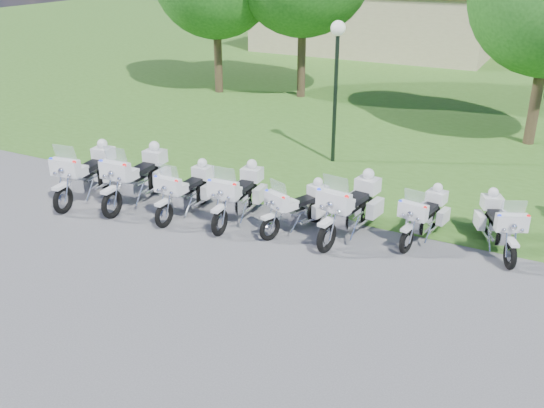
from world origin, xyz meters
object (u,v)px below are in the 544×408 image
at_px(motorcycle_7, 499,224).
at_px(motorcycle_1, 137,176).
at_px(motorcycle_4, 298,207).
at_px(motorcycle_6, 424,215).
at_px(motorcycle_3, 239,194).
at_px(lamp_post, 337,57).
at_px(motorcycle_5, 351,206).
at_px(motorcycle_2, 187,190).
at_px(motorcycle_0, 87,172).

bearing_deg(motorcycle_7, motorcycle_1, -14.71).
relative_size(motorcycle_4, motorcycle_6, 0.95).
distance_m(motorcycle_3, lamp_post, 5.72).
relative_size(motorcycle_3, motorcycle_5, 0.94).
bearing_deg(motorcycle_2, motorcycle_3, -165.92).
xyz_separation_m(motorcycle_4, lamp_post, (-1.12, 4.98, 2.63)).
distance_m(motorcycle_1, motorcycle_2, 1.56).
xyz_separation_m(motorcycle_3, motorcycle_7, (5.92, 1.28, -0.06)).
relative_size(motorcycle_1, motorcycle_3, 1.09).
distance_m(motorcycle_1, motorcycle_5, 5.68).
relative_size(motorcycle_1, lamp_post, 0.61).
relative_size(motorcycle_5, lamp_post, 0.60).
height_order(motorcycle_4, motorcycle_5, motorcycle_5).
bearing_deg(motorcycle_1, motorcycle_4, -176.88).
bearing_deg(motorcycle_3, motorcycle_6, -170.01).
distance_m(motorcycle_4, motorcycle_6, 2.92).
height_order(motorcycle_3, motorcycle_5, motorcycle_5).
relative_size(motorcycle_6, motorcycle_7, 1.04).
xyz_separation_m(motorcycle_0, motorcycle_3, (4.27, 0.68, -0.05)).
bearing_deg(motorcycle_4, motorcycle_1, 27.10).
distance_m(motorcycle_0, motorcycle_6, 8.75).
bearing_deg(motorcycle_2, motorcycle_1, 1.47).
bearing_deg(motorcycle_3, motorcycle_0, 5.70).
relative_size(motorcycle_5, motorcycle_7, 1.26).
relative_size(motorcycle_0, motorcycle_5, 1.00).
height_order(motorcycle_1, motorcycle_4, motorcycle_1).
bearing_deg(motorcycle_7, motorcycle_3, -12.64).
xyz_separation_m(motorcycle_0, motorcycle_7, (10.19, 1.96, -0.11)).
relative_size(motorcycle_0, motorcycle_7, 1.27).
bearing_deg(motorcycle_6, motorcycle_5, 29.84).
bearing_deg(lamp_post, motorcycle_6, -46.36).
xyz_separation_m(motorcycle_0, motorcycle_4, (5.81, 0.81, -0.13)).
xyz_separation_m(motorcycle_0, motorcycle_5, (7.02, 1.11, -0.00)).
bearing_deg(motorcycle_4, motorcycle_5, -144.45).
distance_m(motorcycle_2, motorcycle_5, 4.15).
distance_m(motorcycle_3, motorcycle_6, 4.44).
relative_size(motorcycle_4, motorcycle_5, 0.78).
height_order(motorcycle_4, motorcycle_6, motorcycle_6).
bearing_deg(motorcycle_5, motorcycle_6, -151.14).
bearing_deg(motorcycle_7, motorcycle_5, -9.82).
bearing_deg(lamp_post, motorcycle_0, -129.00).
distance_m(motorcycle_3, motorcycle_7, 6.06).
bearing_deg(motorcycle_4, motorcycle_7, -143.64).
distance_m(motorcycle_1, motorcycle_3, 2.90).
xyz_separation_m(motorcycle_0, motorcycle_1, (1.38, 0.38, 0.02)).
bearing_deg(motorcycle_1, motorcycle_3, -176.53).
relative_size(motorcycle_2, motorcycle_7, 1.12).
height_order(motorcycle_7, lamp_post, lamp_post).
relative_size(motorcycle_3, motorcycle_6, 1.14).
bearing_deg(motorcycle_4, motorcycle_2, 30.07).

